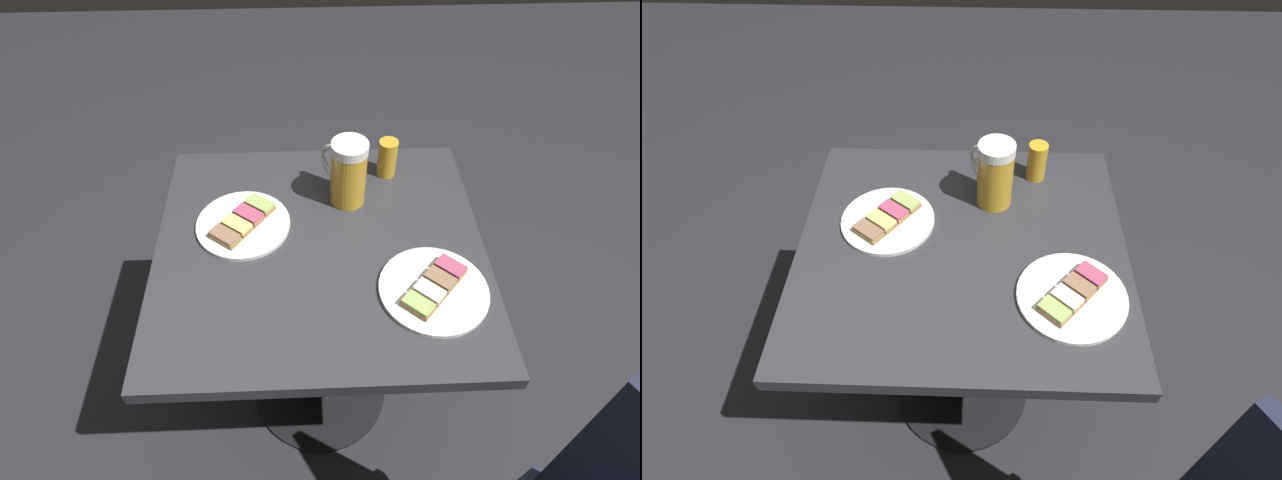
{
  "view_description": "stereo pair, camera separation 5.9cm",
  "coord_description": "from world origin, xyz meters",
  "views": [
    {
      "loc": [
        0.8,
        -0.03,
        1.63
      ],
      "look_at": [
        0.0,
        0.0,
        0.75
      ],
      "focal_mm": 28.62,
      "sensor_mm": 36.0,
      "label": 1
    },
    {
      "loc": [
        0.8,
        0.03,
        1.63
      ],
      "look_at": [
        0.0,
        0.0,
        0.75
      ],
      "focal_mm": 28.62,
      "sensor_mm": 36.0,
      "label": 2
    }
  ],
  "objects": [
    {
      "name": "ground_plane",
      "position": [
        0.0,
        0.0,
        0.0
      ],
      "size": [
        6.0,
        6.0,
        0.0
      ],
      "primitive_type": "plane",
      "color": "#28282D"
    },
    {
      "name": "cafe_table",
      "position": [
        0.0,
        0.0,
        0.58
      ],
      "size": [
        0.72,
        0.77,
        0.73
      ],
      "color": "black",
      "rests_on": "ground_plane"
    },
    {
      "name": "plate_near",
      "position": [
        0.14,
        0.24,
        0.74
      ],
      "size": [
        0.24,
        0.24,
        0.03
      ],
      "color": "white",
      "rests_on": "cafe_table"
    },
    {
      "name": "plate_far",
      "position": [
        -0.07,
        -0.18,
        0.74
      ],
      "size": [
        0.23,
        0.23,
        0.03
      ],
      "color": "white",
      "rests_on": "cafe_table"
    },
    {
      "name": "beer_mug",
      "position": [
        -0.16,
        0.07,
        0.82
      ],
      "size": [
        0.13,
        0.11,
        0.18
      ],
      "color": "gold",
      "rests_on": "cafe_table"
    },
    {
      "name": "beer_glass_small",
      "position": [
        -0.25,
        0.19,
        0.79
      ],
      "size": [
        0.05,
        0.05,
        0.1
      ],
      "primitive_type": "cylinder",
      "color": "gold",
      "rests_on": "cafe_table"
    }
  ]
}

